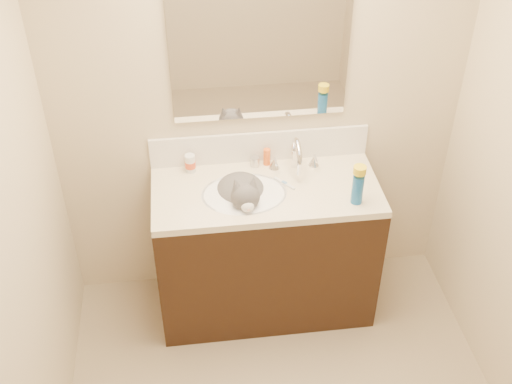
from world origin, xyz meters
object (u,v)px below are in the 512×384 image
object	(u,v)px
cat	(242,196)
silver_jar	(255,161)
vanity_cabinet	(265,251)
amber_bottle	(267,157)
spray_can	(357,189)
basin	(244,204)
faucet	(296,158)
pill_bottle	(190,163)

from	to	relation	value
cat	silver_jar	world-z (taller)	cat
vanity_cabinet	cat	distance (m)	0.44
amber_bottle	spray_can	bearing A→B (deg)	-43.94
basin	amber_bottle	distance (m)	0.32
silver_jar	cat	bearing A→B (deg)	-113.87
basin	amber_bottle	world-z (taller)	amber_bottle
vanity_cabinet	silver_jar	xyz separation A→B (m)	(-0.03, 0.21, 0.48)
faucet	amber_bottle	xyz separation A→B (m)	(-0.15, 0.08, -0.04)
vanity_cabinet	spray_can	world-z (taller)	spray_can
cat	faucet	bearing A→B (deg)	20.54
silver_jar	amber_bottle	size ratio (longest dim) A/B	0.60
pill_bottle	spray_can	world-z (taller)	spray_can
cat	spray_can	xyz separation A→B (m)	(0.57, -0.17, 0.11)
cat	silver_jar	distance (m)	0.25
silver_jar	amber_bottle	bearing A→B (deg)	5.87
vanity_cabinet	silver_jar	world-z (taller)	silver_jar
faucet	pill_bottle	world-z (taller)	faucet
amber_bottle	spray_can	world-z (taller)	spray_can
amber_bottle	silver_jar	bearing A→B (deg)	-174.13
pill_bottle	amber_bottle	size ratio (longest dim) A/B	1.06
vanity_cabinet	faucet	xyz separation A→B (m)	(0.18, 0.14, 0.54)
pill_bottle	cat	bearing A→B (deg)	-39.71
silver_jar	amber_bottle	world-z (taller)	amber_bottle
basin	silver_jar	size ratio (longest dim) A/B	7.84
basin	spray_can	xyz separation A→B (m)	(0.56, -0.14, 0.15)
basin	amber_bottle	bearing A→B (deg)	58.24
faucet	pill_bottle	xyz separation A→B (m)	(-0.57, 0.07, -0.04)
amber_bottle	vanity_cabinet	bearing A→B (deg)	-98.95
vanity_cabinet	spray_can	size ratio (longest dim) A/B	7.47
pill_bottle	silver_jar	xyz separation A→B (m)	(0.35, 0.01, -0.02)
vanity_cabinet	basin	xyz separation A→B (m)	(-0.12, -0.03, 0.38)
pill_bottle	silver_jar	distance (m)	0.35
cat	pill_bottle	size ratio (longest dim) A/B	3.97
cat	spray_can	distance (m)	0.60
vanity_cabinet	faucet	size ratio (longest dim) A/B	4.29
basin	faucet	size ratio (longest dim) A/B	1.61
basin	cat	xyz separation A→B (m)	(-0.01, 0.03, 0.04)
vanity_cabinet	pill_bottle	xyz separation A→B (m)	(-0.39, 0.21, 0.50)
vanity_cabinet	pill_bottle	distance (m)	0.67
cat	vanity_cabinet	bearing A→B (deg)	-1.98
faucet	pill_bottle	bearing A→B (deg)	172.88
silver_jar	spray_can	xyz separation A→B (m)	(0.47, -0.38, 0.05)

